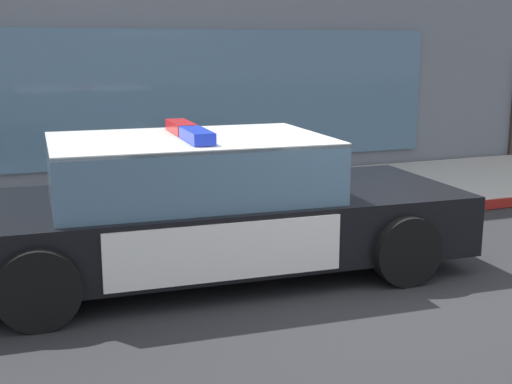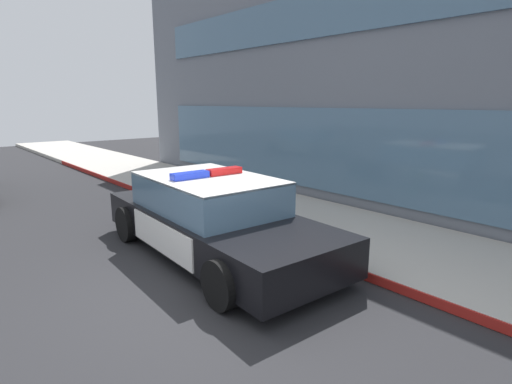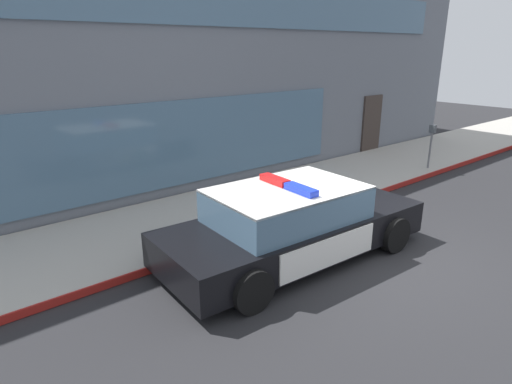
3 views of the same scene
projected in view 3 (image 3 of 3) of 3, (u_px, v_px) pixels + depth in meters
The scene contains 7 objects.
ground at pixel (380, 253), 8.18m from camera, with size 48.00×48.00×0.00m, color #262628.
sidewalk at pixel (259, 201), 10.77m from camera, with size 48.00×3.02×0.15m, color #B2ADA3.
curb_red_paint at pixel (303, 218), 9.65m from camera, with size 28.80×0.04×0.14m, color maroon.
storefront_building at pixel (126, 60), 14.62m from camera, with size 22.43×10.57×6.58m.
police_cruiser at pixel (292, 223), 7.80m from camera, with size 5.15×2.35×1.49m.
fire_hydrant at pixel (247, 207), 9.13m from camera, with size 0.34×0.39×0.73m.
parking_meter at pixel (431, 138), 13.14m from camera, with size 0.12×0.18×1.34m.
Camera 3 is at (-6.53, -4.19, 3.68)m, focal length 30.38 mm.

